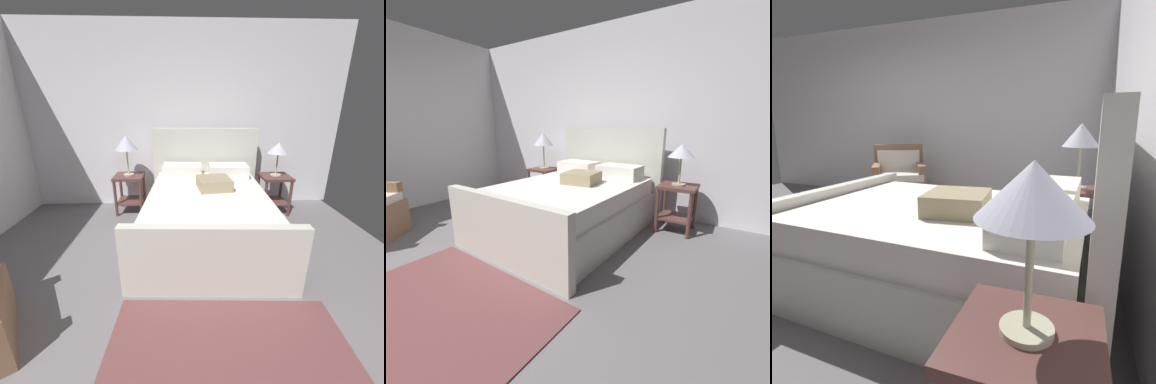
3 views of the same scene
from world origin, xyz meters
TOP-DOWN VIEW (x-y plane):
  - wall_back at (0.00, 3.13)m, footprint 5.04×0.12m
  - bed at (0.27, 1.92)m, footprint 1.73×2.23m
  - nightstand_right at (1.40, 2.61)m, footprint 0.44×0.44m
  - table_lamp_right at (1.40, 2.61)m, footprint 0.32×0.32m
  - nightstand_left at (-0.86, 2.73)m, footprint 0.44×0.44m
  - table_lamp_left at (-0.86, 2.73)m, footprint 0.33×0.33m
  - area_rug at (0.27, 0.10)m, footprint 1.80×1.32m

SIDE VIEW (x-z plane):
  - area_rug at x=0.27m, z-range 0.00..0.01m
  - bed at x=0.27m, z-range -0.29..1.00m
  - nightstand_right at x=1.40m, z-range 0.10..0.70m
  - nightstand_left at x=-0.86m, z-range 0.10..0.70m
  - table_lamp_right at x=1.40m, z-range 0.76..1.26m
  - table_lamp_left at x=-0.86m, z-range 0.78..1.39m
  - wall_back at x=0.00m, z-range 0.00..2.78m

